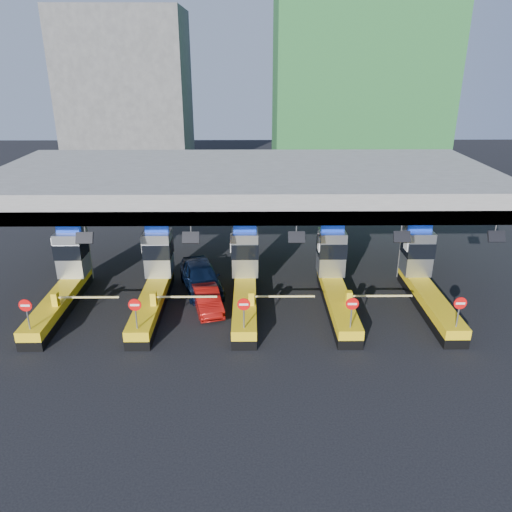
{
  "coord_description": "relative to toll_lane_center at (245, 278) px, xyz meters",
  "views": [
    {
      "loc": [
        0.34,
        -25.09,
        12.76
      ],
      "look_at": [
        0.61,
        0.0,
        2.8
      ],
      "focal_mm": 35.0,
      "sensor_mm": 36.0,
      "label": 1
    }
  ],
  "objects": [
    {
      "name": "toll_lane_right",
      "position": [
        5.0,
        0.0,
        0.0
      ],
      "size": [
        4.43,
        8.0,
        4.16
      ],
      "color": "black",
      "rests_on": "ground"
    },
    {
      "name": "toll_lane_far_left",
      "position": [
        -10.0,
        0.0,
        0.0
      ],
      "size": [
        4.43,
        8.0,
        4.16
      ],
      "color": "black",
      "rests_on": "ground"
    },
    {
      "name": "toll_lane_left",
      "position": [
        -5.0,
        0.0,
        0.0
      ],
      "size": [
        4.43,
        8.0,
        4.16
      ],
      "color": "black",
      "rests_on": "ground"
    },
    {
      "name": "toll_canopy",
      "position": [
        -0.0,
        2.59,
        4.74
      ],
      "size": [
        28.0,
        12.09,
        7.0
      ],
      "color": "slate",
      "rests_on": "ground"
    },
    {
      "name": "toll_lane_far_right",
      "position": [
        10.0,
        0.0,
        0.0
      ],
      "size": [
        4.43,
        8.0,
        4.16
      ],
      "color": "black",
      "rests_on": "ground"
    },
    {
      "name": "van",
      "position": [
        -2.6,
        1.39,
        -0.54
      ],
      "size": [
        3.31,
        5.38,
        1.71
      ],
      "primitive_type": "imported",
      "rotation": [
        0.0,
        0.0,
        0.28
      ],
      "color": "black",
      "rests_on": "ground"
    },
    {
      "name": "bg_building_concrete",
      "position": [
        -14.0,
        35.72,
        7.6
      ],
      "size": [
        14.0,
        10.0,
        18.0
      ],
      "primitive_type": "cube",
      "color": "#4C4C49",
      "rests_on": "ground"
    },
    {
      "name": "bg_building_scaffold",
      "position": [
        12.0,
        31.72,
        12.6
      ],
      "size": [
        18.0,
        12.0,
        28.0
      ],
      "primitive_type": "cube",
      "color": "#1E5926",
      "rests_on": "ground"
    },
    {
      "name": "toll_lane_center",
      "position": [
        0.0,
        0.0,
        0.0
      ],
      "size": [
        4.43,
        8.0,
        4.16
      ],
      "color": "black",
      "rests_on": "ground"
    },
    {
      "name": "red_car",
      "position": [
        -2.05,
        -1.09,
        -0.79
      ],
      "size": [
        2.16,
        3.89,
        1.22
      ],
      "primitive_type": "imported",
      "rotation": [
        0.0,
        0.0,
        0.25
      ],
      "color": "maroon",
      "rests_on": "ground"
    },
    {
      "name": "ground",
      "position": [
        -0.0,
        -0.28,
        -1.4
      ],
      "size": [
        120.0,
        120.0,
        0.0
      ],
      "primitive_type": "plane",
      "color": "black",
      "rests_on": "ground"
    }
  ]
}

